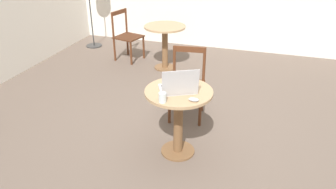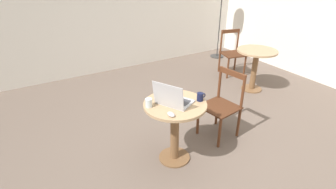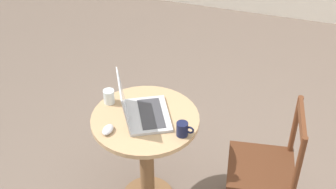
{
  "view_description": "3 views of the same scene",
  "coord_description": "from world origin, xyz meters",
  "px_view_note": "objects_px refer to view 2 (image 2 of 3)",
  "views": [
    {
      "loc": [
        -3.13,
        -0.68,
        2.17
      ],
      "look_at": [
        -0.17,
        0.27,
        0.58
      ],
      "focal_mm": 35.0,
      "sensor_mm": 36.0,
      "label": 1
    },
    {
      "loc": [
        -1.66,
        -1.95,
        2.08
      ],
      "look_at": [
        -0.22,
        0.46,
        0.65
      ],
      "focal_mm": 28.0,
      "sensor_mm": 36.0,
      "label": 2
    },
    {
      "loc": [
        0.46,
        -2.0,
        2.6
      ],
      "look_at": [
        -0.3,
        0.44,
        0.69
      ],
      "focal_mm": 50.0,
      "sensor_mm": 36.0,
      "label": 3
    }
  ],
  "objects_px": {
    "chair_mid_back": "(232,53)",
    "mouse": "(171,114)",
    "cafe_table_mid": "(256,61)",
    "drinking_glass": "(149,103)",
    "cafe_table_near": "(175,119)",
    "laptop": "(173,100)",
    "mug": "(200,97)",
    "chair_near_right": "(222,105)"
  },
  "relations": [
    {
      "from": "drinking_glass",
      "to": "mouse",
      "type": "bearing_deg",
      "value": -68.72
    },
    {
      "from": "cafe_table_mid",
      "to": "drinking_glass",
      "type": "bearing_deg",
      "value": -162.31
    },
    {
      "from": "mug",
      "to": "mouse",
      "type": "bearing_deg",
      "value": -166.33
    },
    {
      "from": "cafe_table_mid",
      "to": "chair_near_right",
      "type": "distance_m",
      "value": 1.62
    },
    {
      "from": "cafe_table_near",
      "to": "drinking_glass",
      "type": "height_order",
      "value": "drinking_glass"
    },
    {
      "from": "chair_near_right",
      "to": "mouse",
      "type": "distance_m",
      "value": 1.05
    },
    {
      "from": "cafe_table_near",
      "to": "mouse",
      "type": "xyz_separation_m",
      "value": [
        -0.17,
        -0.19,
        0.22
      ]
    },
    {
      "from": "laptop",
      "to": "cafe_table_near",
      "type": "bearing_deg",
      "value": 5.8
    },
    {
      "from": "chair_near_right",
      "to": "drinking_glass",
      "type": "bearing_deg",
      "value": -178.21
    },
    {
      "from": "chair_mid_back",
      "to": "mouse",
      "type": "xyz_separation_m",
      "value": [
        -2.58,
        -1.85,
        0.32
      ]
    },
    {
      "from": "cafe_table_mid",
      "to": "laptop",
      "type": "relative_size",
      "value": 1.65
    },
    {
      "from": "cafe_table_near",
      "to": "chair_near_right",
      "type": "relative_size",
      "value": 0.84
    },
    {
      "from": "laptop",
      "to": "drinking_glass",
      "type": "relative_size",
      "value": 4.81
    },
    {
      "from": "cafe_table_mid",
      "to": "laptop",
      "type": "distance_m",
      "value": 2.42
    },
    {
      "from": "mouse",
      "to": "mug",
      "type": "xyz_separation_m",
      "value": [
        0.44,
        0.11,
        0.03
      ]
    },
    {
      "from": "cafe_table_mid",
      "to": "mug",
      "type": "height_order",
      "value": "mug"
    },
    {
      "from": "chair_near_right",
      "to": "mug",
      "type": "xyz_separation_m",
      "value": [
        -0.52,
        -0.2,
        0.35
      ]
    },
    {
      "from": "laptop",
      "to": "drinking_glass",
      "type": "xyz_separation_m",
      "value": [
        -0.24,
        0.08,
        -0.01
      ]
    },
    {
      "from": "cafe_table_near",
      "to": "chair_near_right",
      "type": "xyz_separation_m",
      "value": [
        0.79,
        0.11,
        -0.1
      ]
    },
    {
      "from": "chair_near_right",
      "to": "drinking_glass",
      "type": "xyz_separation_m",
      "value": [
        -1.06,
        -0.03,
        0.35
      ]
    },
    {
      "from": "chair_mid_back",
      "to": "drinking_glass",
      "type": "bearing_deg",
      "value": -149.51
    },
    {
      "from": "cafe_table_near",
      "to": "mug",
      "type": "relative_size",
      "value": 6.85
    },
    {
      "from": "cafe_table_near",
      "to": "chair_mid_back",
      "type": "xyz_separation_m",
      "value": [
        2.42,
        1.66,
        -0.1
      ]
    },
    {
      "from": "mouse",
      "to": "cafe_table_near",
      "type": "bearing_deg",
      "value": 48.64
    },
    {
      "from": "cafe_table_near",
      "to": "mug",
      "type": "xyz_separation_m",
      "value": [
        0.27,
        -0.09,
        0.24
      ]
    },
    {
      "from": "chair_near_right",
      "to": "chair_mid_back",
      "type": "bearing_deg",
      "value": 43.6
    },
    {
      "from": "mouse",
      "to": "chair_mid_back",
      "type": "bearing_deg",
      "value": 35.63
    },
    {
      "from": "mug",
      "to": "cafe_table_mid",
      "type": "bearing_deg",
      "value": 26.16
    },
    {
      "from": "cafe_table_mid",
      "to": "laptop",
      "type": "height_order",
      "value": "laptop"
    },
    {
      "from": "cafe_table_near",
      "to": "laptop",
      "type": "xyz_separation_m",
      "value": [
        -0.03,
        -0.0,
        0.25
      ]
    },
    {
      "from": "chair_near_right",
      "to": "chair_mid_back",
      "type": "relative_size",
      "value": 1.0
    },
    {
      "from": "chair_mid_back",
      "to": "mouse",
      "type": "height_order",
      "value": "chair_mid_back"
    },
    {
      "from": "chair_mid_back",
      "to": "cafe_table_mid",
      "type": "bearing_deg",
      "value": -104.46
    },
    {
      "from": "chair_near_right",
      "to": "drinking_glass",
      "type": "distance_m",
      "value": 1.12
    },
    {
      "from": "cafe_table_mid",
      "to": "chair_near_right",
      "type": "xyz_separation_m",
      "value": [
        -1.42,
        -0.76,
        -0.1
      ]
    },
    {
      "from": "cafe_table_mid",
      "to": "chair_mid_back",
      "type": "distance_m",
      "value": 0.82
    },
    {
      "from": "chair_mid_back",
      "to": "drinking_glass",
      "type": "xyz_separation_m",
      "value": [
        -2.69,
        -1.58,
        0.35
      ]
    },
    {
      "from": "laptop",
      "to": "mouse",
      "type": "height_order",
      "value": "laptop"
    },
    {
      "from": "chair_near_right",
      "to": "laptop",
      "type": "distance_m",
      "value": 0.9
    },
    {
      "from": "mouse",
      "to": "mug",
      "type": "bearing_deg",
      "value": 13.67
    },
    {
      "from": "cafe_table_near",
      "to": "mug",
      "type": "distance_m",
      "value": 0.37
    },
    {
      "from": "mouse",
      "to": "mug",
      "type": "height_order",
      "value": "mug"
    }
  ]
}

